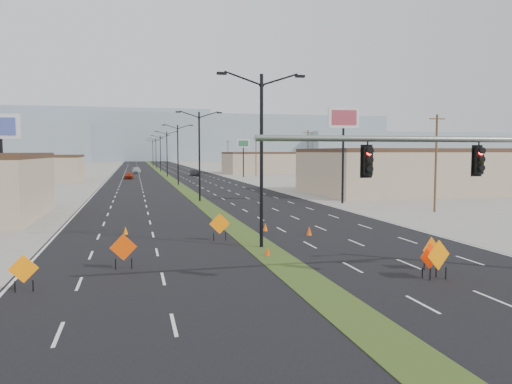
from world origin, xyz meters
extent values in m
plane|color=gray|center=(0.00, 0.00, 0.00)|extent=(600.00, 600.00, 0.00)
cube|color=black|center=(0.00, 100.00, 0.00)|extent=(25.00, 400.00, 0.02)
cube|color=#3A4F1C|center=(0.00, 100.00, 0.00)|extent=(2.00, 400.00, 0.04)
cube|color=tan|center=(34.00, 45.00, 2.75)|extent=(36.00, 18.00, 5.50)
cube|color=tan|center=(38.00, 110.00, 2.50)|extent=(44.00, 16.00, 5.00)
cube|color=#8698A6|center=(40.00, 300.00, 14.00)|extent=(220.00, 50.00, 28.00)
cube|color=#8698A6|center=(180.00, 290.00, 9.00)|extent=(160.00, 50.00, 18.00)
cube|color=#8698A6|center=(-30.00, 320.00, 16.00)|extent=(140.00, 50.00, 32.00)
cylinder|color=slate|center=(5.20, 2.00, 6.10)|extent=(16.00, 0.24, 0.24)
cube|color=black|center=(1.70, 2.00, 5.22)|extent=(0.50, 0.28, 1.30)
sphere|color=#FF0C05|center=(1.70, 1.84, 5.57)|extent=(0.22, 0.22, 0.22)
cube|color=black|center=(6.70, 2.00, 5.22)|extent=(0.50, 0.28, 1.30)
sphere|color=#FF0C05|center=(6.70, 1.84, 5.57)|extent=(0.22, 0.22, 0.22)
cylinder|color=black|center=(0.00, 12.00, 5.00)|extent=(0.20, 0.20, 10.00)
cube|color=black|center=(-2.30, 12.00, 9.95)|extent=(0.55, 0.24, 0.14)
cube|color=black|center=(2.30, 12.00, 9.95)|extent=(0.55, 0.24, 0.14)
cylinder|color=black|center=(0.00, 40.00, 5.00)|extent=(0.20, 0.20, 10.00)
cube|color=black|center=(-2.30, 40.00, 9.95)|extent=(0.55, 0.24, 0.14)
cube|color=black|center=(2.30, 40.00, 9.95)|extent=(0.55, 0.24, 0.14)
cylinder|color=black|center=(0.00, 68.00, 5.00)|extent=(0.20, 0.20, 10.00)
cube|color=black|center=(-2.30, 68.00, 9.95)|extent=(0.55, 0.24, 0.14)
cube|color=black|center=(2.30, 68.00, 9.95)|extent=(0.55, 0.24, 0.14)
cylinder|color=black|center=(0.00, 96.00, 5.00)|extent=(0.20, 0.20, 10.00)
cube|color=black|center=(-2.30, 96.00, 9.95)|extent=(0.55, 0.24, 0.14)
cube|color=black|center=(2.30, 96.00, 9.95)|extent=(0.55, 0.24, 0.14)
cylinder|color=black|center=(0.00, 124.00, 5.00)|extent=(0.20, 0.20, 10.00)
cube|color=black|center=(-2.30, 124.00, 9.95)|extent=(0.55, 0.24, 0.14)
cube|color=black|center=(2.30, 124.00, 9.95)|extent=(0.55, 0.24, 0.14)
cylinder|color=black|center=(0.00, 152.00, 5.00)|extent=(0.20, 0.20, 10.00)
cube|color=black|center=(-2.30, 152.00, 9.95)|extent=(0.55, 0.24, 0.14)
cube|color=black|center=(2.30, 152.00, 9.95)|extent=(0.55, 0.24, 0.14)
cylinder|color=black|center=(0.00, 180.00, 5.00)|extent=(0.20, 0.20, 10.00)
cube|color=black|center=(-2.30, 180.00, 9.95)|extent=(0.55, 0.24, 0.14)
cube|color=black|center=(2.30, 180.00, 9.95)|extent=(0.55, 0.24, 0.14)
cylinder|color=#4C3823|center=(20.00, 25.00, 4.50)|extent=(0.20, 0.20, 9.00)
cube|color=#4C3823|center=(20.00, 25.00, 8.60)|extent=(1.60, 0.10, 0.10)
cylinder|color=#4C3823|center=(20.00, 60.00, 4.50)|extent=(0.20, 0.20, 9.00)
cube|color=#4C3823|center=(20.00, 60.00, 8.60)|extent=(1.60, 0.10, 0.10)
cylinder|color=#4C3823|center=(20.00, 95.00, 4.50)|extent=(0.20, 0.20, 9.00)
cube|color=#4C3823|center=(20.00, 95.00, 8.60)|extent=(1.60, 0.10, 0.10)
cylinder|color=#4C3823|center=(20.00, 130.00, 4.50)|extent=(0.20, 0.20, 9.00)
cube|color=#4C3823|center=(20.00, 130.00, 8.60)|extent=(1.60, 0.10, 0.10)
imported|color=maroon|center=(-8.21, 89.46, 0.71)|extent=(1.88, 4.24, 1.42)
imported|color=black|center=(6.42, 98.96, 0.66)|extent=(1.74, 4.13, 1.33)
imported|color=#A0A4A9|center=(-6.57, 115.98, 0.78)|extent=(2.20, 5.38, 1.56)
cube|color=orange|center=(-11.50, 5.26, 0.95)|extent=(1.14, 0.17, 1.15)
cylinder|color=black|center=(-11.83, 5.26, 0.24)|extent=(0.05, 0.05, 0.48)
cylinder|color=black|center=(-11.17, 5.26, 0.24)|extent=(0.05, 0.05, 0.48)
cube|color=#DD4004|center=(-7.72, 8.32, 1.07)|extent=(1.28, 0.19, 1.28)
cylinder|color=black|center=(-8.09, 8.32, 0.27)|extent=(0.05, 0.05, 0.53)
cylinder|color=black|center=(-7.34, 8.32, 0.27)|extent=(0.05, 0.05, 0.53)
cube|color=orange|center=(-2.00, 14.77, 1.09)|extent=(1.31, 0.06, 1.31)
cylinder|color=black|center=(-2.38, 14.77, 0.27)|extent=(0.05, 0.05, 0.54)
cylinder|color=black|center=(-1.62, 14.77, 0.27)|extent=(0.05, 0.05, 0.54)
cube|color=orange|center=(5.65, 3.00, 1.11)|extent=(1.30, 0.39, 1.33)
cylinder|color=black|center=(5.26, 3.00, 0.28)|extent=(0.05, 0.05, 0.56)
cylinder|color=black|center=(6.04, 3.00, 0.28)|extent=(0.05, 0.05, 0.56)
cube|color=#E93504|center=(5.50, 3.44, 0.98)|extent=(1.14, 0.39, 1.18)
cylinder|color=black|center=(5.16, 3.44, 0.25)|extent=(0.05, 0.05, 0.49)
cylinder|color=black|center=(5.85, 3.44, 0.25)|extent=(0.05, 0.05, 0.49)
cube|color=orange|center=(6.43, 4.75, 0.99)|extent=(1.13, 0.45, 1.19)
cylinder|color=black|center=(6.08, 4.75, 0.25)|extent=(0.05, 0.05, 0.50)
cylinder|color=black|center=(6.77, 4.75, 0.25)|extent=(0.05, 0.05, 0.50)
cone|color=#E53D04|center=(-0.28, 9.58, 0.27)|extent=(0.42, 0.42, 0.53)
cone|color=#EA4704|center=(4.14, 15.29, 0.31)|extent=(0.38, 0.38, 0.62)
cone|color=#FA5805|center=(1.77, 17.79, 0.29)|extent=(0.43, 0.43, 0.57)
cone|color=orange|center=(-7.78, 18.62, 0.27)|extent=(0.33, 0.33, 0.55)
cylinder|color=black|center=(-16.53, 23.93, 3.44)|extent=(0.24, 0.24, 6.89)
cube|color=white|center=(-16.53, 23.93, 7.43)|extent=(2.73, 0.49, 1.81)
cylinder|color=black|center=(14.78, 34.20, 4.28)|extent=(0.24, 0.24, 8.55)
cube|color=white|center=(14.78, 34.20, 9.23)|extent=(3.39, 0.75, 2.25)
cube|color=#AA3848|center=(14.78, 34.00, 9.23)|extent=(2.69, 0.37, 1.58)
cylinder|color=black|center=(16.15, 90.89, 3.42)|extent=(0.24, 0.24, 6.84)
cube|color=white|center=(16.15, 90.89, 7.38)|extent=(2.72, 0.69, 1.80)
cube|color=#2D7145|center=(16.15, 90.69, 7.38)|extent=(2.15, 0.32, 1.26)
camera|label=1|loc=(-7.15, -15.86, 5.60)|focal=35.00mm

